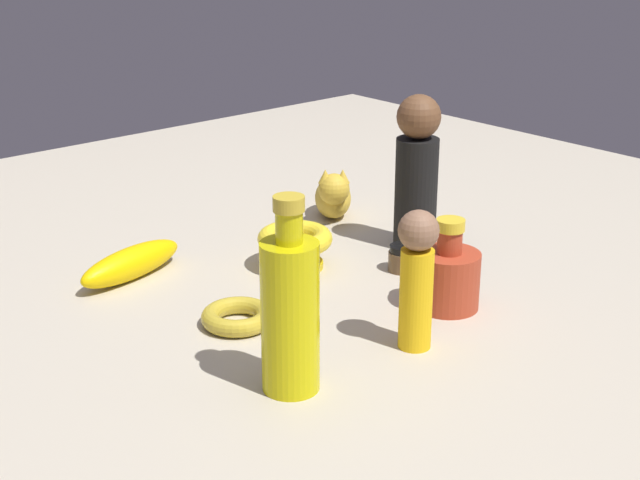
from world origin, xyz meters
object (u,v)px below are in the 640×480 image
object	(u,v)px
bottle_short	(448,276)
bottle_tall	(290,311)
nail_polish_jar	(402,258)
banana	(131,263)
cat_figurine	(333,195)
bangle	(238,317)
person_figure_adult	(417,274)
bowl	(295,243)
person_figure_child	(417,172)

from	to	relation	value
bottle_short	bottle_tall	bearing A→B (deg)	95.71
bottle_short	nail_polish_jar	bearing A→B (deg)	-20.15
bottle_short	banana	xyz separation A→B (m)	(0.38, 0.28, -0.02)
bottle_tall	banana	bearing A→B (deg)	-4.11
cat_figurine	banana	xyz separation A→B (m)	(-0.00, 0.41, -0.02)
bangle	bottle_tall	bearing A→B (deg)	163.14
bangle	person_figure_adult	bearing A→B (deg)	-146.21
bottle_short	bowl	xyz separation A→B (m)	(0.25, 0.07, -0.01)
bottle_short	bowl	bearing A→B (deg)	14.77
bottle_short	cat_figurine	size ratio (longest dim) A/B	1.05
nail_polish_jar	banana	bearing A→B (deg)	52.93
bottle_tall	person_figure_adult	size ratio (longest dim) A/B	1.29
bottle_short	person_figure_child	size ratio (longest dim) A/B	0.52
bangle	person_figure_adult	distance (m)	0.25
bangle	banana	bearing A→B (deg)	5.70
banana	cat_figurine	bearing A→B (deg)	167.74
bangle	bottle_tall	xyz separation A→B (m)	(-0.17, 0.05, 0.09)
bangle	banana	distance (m)	0.24
nail_polish_jar	person_figure_child	xyz separation A→B (m)	(0.06, -0.09, 0.11)
bowl	nail_polish_jar	bearing A→B (deg)	-135.61
person_figure_adult	bowl	bearing A→B (deg)	-10.39
cat_figurine	person_figure_child	size ratio (longest dim) A/B	0.49
bowl	person_figure_child	world-z (taller)	person_figure_child
banana	bangle	bearing A→B (deg)	82.93
bottle_short	bowl	size ratio (longest dim) A/B	1.12
nail_polish_jar	person_figure_adult	xyz separation A→B (m)	(-0.19, 0.17, 0.08)
bangle	bottle_short	xyz separation A→B (m)	(-0.14, -0.25, 0.03)
cat_figurine	person_figure_child	world-z (taller)	person_figure_child
bottle_short	cat_figurine	world-z (taller)	bottle_short
bottle_tall	bottle_short	world-z (taller)	bottle_tall
bowl	person_figure_adult	world-z (taller)	person_figure_adult
nail_polish_jar	banana	xyz separation A→B (m)	(0.25, 0.32, 0.00)
person_figure_child	person_figure_adult	world-z (taller)	person_figure_child
bottle_tall	banana	distance (m)	0.42
person_figure_child	banana	world-z (taller)	person_figure_child
bowl	person_figure_adult	bearing A→B (deg)	169.61
bangle	nail_polish_jar	size ratio (longest dim) A/B	2.27
bottle_tall	person_figure_child	world-z (taller)	person_figure_child
bottle_short	cat_figurine	xyz separation A→B (m)	(0.38, -0.13, -0.00)
bowl	bottle_tall	bearing A→B (deg)	139.46
bangle	cat_figurine	size ratio (longest dim) A/B	0.79
cat_figurine	banana	distance (m)	0.41
bottle_short	nail_polish_jar	world-z (taller)	bottle_short
nail_polish_jar	bottle_short	bearing A→B (deg)	159.85
bangle	bottle_tall	distance (m)	0.20
bangle	bowl	size ratio (longest dim) A/B	0.85
cat_figurine	person_figure_adult	size ratio (longest dim) A/B	0.67
bangle	nail_polish_jar	world-z (taller)	nail_polish_jar
bangle	cat_figurine	xyz separation A→B (m)	(0.24, -0.38, 0.03)
bangle	person_figure_child	size ratio (longest dim) A/B	0.39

